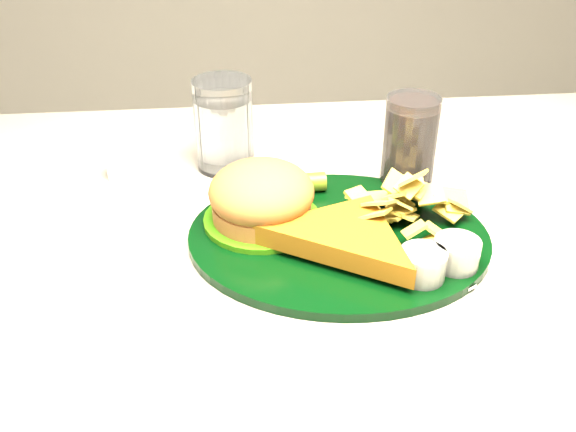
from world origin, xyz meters
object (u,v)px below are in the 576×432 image
water_glass (224,125)px  fork_napkin (423,252)px  cola_glass (409,144)px  dinner_plate (339,212)px

water_glass → fork_napkin: water_glass is taller
cola_glass → dinner_plate: bearing=-132.8°
dinner_plate → cola_glass: 0.16m
water_glass → fork_napkin: 0.32m
water_glass → fork_napkin: bearing=-48.5°
water_glass → cola_glass: (0.23, -0.08, -0.00)m
fork_napkin → water_glass: bearing=101.7°
dinner_plate → water_glass: (-0.12, 0.20, 0.02)m
dinner_plate → fork_napkin: 0.10m
cola_glass → fork_napkin: (-0.02, -0.16, -0.06)m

